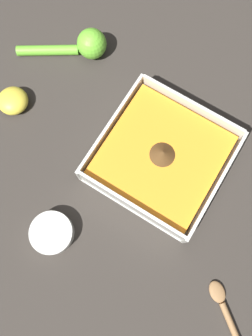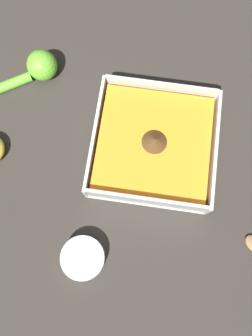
# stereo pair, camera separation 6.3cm
# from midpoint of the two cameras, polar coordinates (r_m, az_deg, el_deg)

# --- Properties ---
(ground_plane) EXTENTS (4.00, 4.00, 0.00)m
(ground_plane) POSITION_cam_midpoint_polar(r_m,az_deg,el_deg) (0.67, 1.23, 2.91)
(ground_plane) COLOR #332D28
(square_dish) EXTENTS (0.24, 0.24, 0.06)m
(square_dish) POSITION_cam_midpoint_polar(r_m,az_deg,el_deg) (0.65, 2.11, 3.60)
(square_dish) COLOR silver
(square_dish) RESTS_ON ground_plane
(spice_bowl) EXTENTS (0.08, 0.08, 0.03)m
(spice_bowl) POSITION_cam_midpoint_polar(r_m,az_deg,el_deg) (0.64, -10.35, -15.71)
(spice_bowl) COLOR silver
(spice_bowl) RESTS_ON ground_plane
(lemon_squeezer) EXTENTS (0.13, 0.18, 0.06)m
(lemon_squeezer) POSITION_cam_midpoint_polar(r_m,az_deg,el_deg) (0.75, -18.11, 15.53)
(lemon_squeezer) COLOR #6BC633
(lemon_squeezer) RESTS_ON ground_plane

